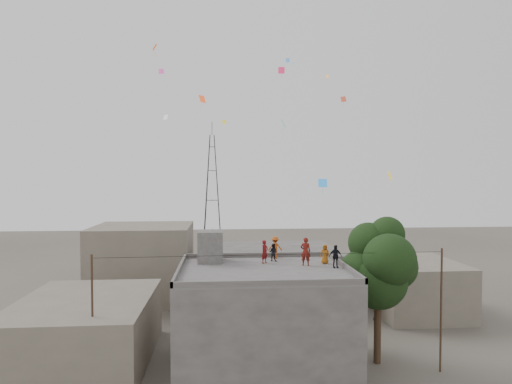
# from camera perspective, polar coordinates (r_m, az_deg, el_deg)

# --- Properties ---
(ground) EXTENTS (140.00, 140.00, 0.00)m
(ground) POSITION_cam_1_polar(r_m,az_deg,el_deg) (27.78, 0.97, -22.67)
(ground) COLOR #4B453D
(ground) RESTS_ON ground
(main_building) EXTENTS (10.00, 8.00, 6.10)m
(main_building) POSITION_cam_1_polar(r_m,az_deg,el_deg) (26.66, 0.98, -16.70)
(main_building) COLOR #4A4845
(main_building) RESTS_ON ground
(parapet) EXTENTS (10.00, 8.00, 0.30)m
(parapet) POSITION_cam_1_polar(r_m,az_deg,el_deg) (25.81, 0.98, -9.95)
(parapet) COLOR #4A4845
(parapet) RESTS_ON main_building
(stair_head_box) EXTENTS (1.60, 1.80, 2.00)m
(stair_head_box) POSITION_cam_1_polar(r_m,az_deg,el_deg) (28.11, -6.09, -7.22)
(stair_head_box) COLOR #4A4845
(stair_head_box) RESTS_ON main_building
(neighbor_west) EXTENTS (8.00, 10.00, 4.00)m
(neighbor_west) POSITION_cam_1_polar(r_m,az_deg,el_deg) (30.04, -21.81, -16.77)
(neighbor_west) COLOR #686052
(neighbor_west) RESTS_ON ground
(neighbor_north) EXTENTS (12.00, 9.00, 5.00)m
(neighbor_north) POSITION_cam_1_polar(r_m,az_deg,el_deg) (40.42, 1.94, -11.02)
(neighbor_north) COLOR #4A4845
(neighbor_north) RESTS_ON ground
(neighbor_northwest) EXTENTS (9.00, 8.00, 7.00)m
(neighbor_northwest) POSITION_cam_1_polar(r_m,az_deg,el_deg) (42.61, -14.84, -9.03)
(neighbor_northwest) COLOR #686052
(neighbor_northwest) RESTS_ON ground
(neighbor_east) EXTENTS (7.00, 8.00, 4.40)m
(neighbor_east) POSITION_cam_1_polar(r_m,az_deg,el_deg) (39.89, 20.41, -11.76)
(neighbor_east) COLOR #686052
(neighbor_east) RESTS_ON ground
(tree) EXTENTS (4.90, 4.60, 9.10)m
(tree) POSITION_cam_1_polar(r_m,az_deg,el_deg) (28.06, 16.22, -9.37)
(tree) COLOR black
(tree) RESTS_ON ground
(utility_line) EXTENTS (20.12, 0.62, 7.40)m
(utility_line) POSITION_cam_1_polar(r_m,az_deg,el_deg) (25.28, 2.43, -15.90)
(utility_line) COLOR black
(utility_line) RESTS_ON ground
(transmission_tower) EXTENTS (2.97, 2.97, 20.01)m
(transmission_tower) POSITION_cam_1_polar(r_m,az_deg,el_deg) (65.21, -5.86, -0.25)
(transmission_tower) COLOR black
(transmission_tower) RESTS_ON ground
(person_red_adult) EXTENTS (0.72, 0.55, 1.75)m
(person_red_adult) POSITION_cam_1_polar(r_m,az_deg,el_deg) (26.97, 6.62, -7.88)
(person_red_adult) COLOR maroon
(person_red_adult) RESTS_ON main_building
(person_orange_child) EXTENTS (0.69, 0.56, 1.23)m
(person_orange_child) POSITION_cam_1_polar(r_m,az_deg,el_deg) (27.73, 9.17, -8.17)
(person_orange_child) COLOR #A25612
(person_orange_child) RESTS_ON main_building
(person_dark_child) EXTENTS (0.69, 0.63, 1.14)m
(person_dark_child) POSITION_cam_1_polar(r_m,az_deg,el_deg) (28.26, 2.29, -8.04)
(person_dark_child) COLOR black
(person_dark_child) RESTS_ON main_building
(person_dark_adult) EXTENTS (0.84, 0.41, 1.39)m
(person_dark_adult) POSITION_cam_1_polar(r_m,az_deg,el_deg) (26.60, 10.54, -8.43)
(person_dark_adult) COLOR black
(person_dark_adult) RESTS_ON main_building
(person_orange_adult) EXTENTS (1.00, 0.62, 1.49)m
(person_orange_adult) POSITION_cam_1_polar(r_m,az_deg,el_deg) (29.14, 2.56, -7.39)
(person_orange_adult) COLOR #B84C15
(person_orange_adult) RESTS_ON main_building
(person_red_child) EXTENTS (0.63, 0.63, 1.47)m
(person_red_child) POSITION_cam_1_polar(r_m,az_deg,el_deg) (27.52, 1.17, -7.96)
(person_red_child) COLOR maroon
(person_red_child) RESTS_ON main_building
(kites) EXTENTS (15.62, 17.90, 12.28)m
(kites) POSITION_cam_1_polar(r_m,az_deg,el_deg) (31.75, 2.65, 10.82)
(kites) COLOR #FF501A
(kites) RESTS_ON ground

